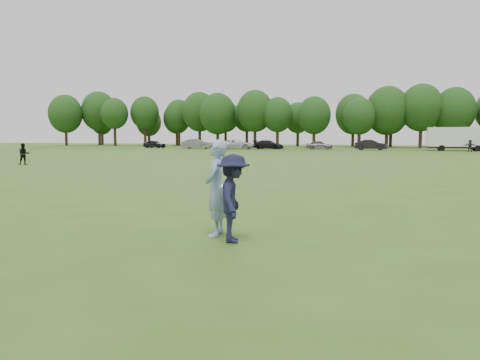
# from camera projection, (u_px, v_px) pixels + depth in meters

# --- Properties ---
(ground) EXTENTS (200.00, 200.00, 0.00)m
(ground) POSITION_uv_depth(u_px,v_px,m) (201.00, 232.00, 10.08)
(ground) COLOR #375518
(ground) RESTS_ON ground
(thrower) EXTENTS (0.60, 0.80, 1.99)m
(thrower) POSITION_uv_depth(u_px,v_px,m) (216.00, 188.00, 9.64)
(thrower) COLOR #86A2CF
(thrower) RESTS_ON ground
(defender) EXTENTS (0.93, 1.25, 1.73)m
(defender) POSITION_uv_depth(u_px,v_px,m) (233.00, 198.00, 9.08)
(defender) COLOR #181935
(defender) RESTS_ON ground
(player_far_a) EXTENTS (0.93, 0.94, 1.54)m
(player_far_a) POSITION_uv_depth(u_px,v_px,m) (24.00, 154.00, 33.14)
(player_far_a) COLOR black
(player_far_a) RESTS_ON ground
(player_far_d) EXTENTS (1.47, 0.56, 1.55)m
(player_far_d) POSITION_uv_depth(u_px,v_px,m) (470.00, 146.00, 59.81)
(player_far_d) COLOR #262626
(player_far_d) RESTS_ON ground
(car_a) EXTENTS (4.02, 2.01, 1.31)m
(car_a) POSITION_uv_depth(u_px,v_px,m) (155.00, 144.00, 78.24)
(car_a) COLOR black
(car_a) RESTS_ON ground
(car_b) EXTENTS (4.85, 2.12, 1.55)m
(car_b) POSITION_uv_depth(u_px,v_px,m) (197.00, 144.00, 73.73)
(car_b) COLOR slate
(car_b) RESTS_ON ground
(car_c) EXTENTS (5.56, 3.04, 1.48)m
(car_c) POSITION_uv_depth(u_px,v_px,m) (237.00, 144.00, 71.55)
(car_c) COLOR silver
(car_c) RESTS_ON ground
(car_d) EXTENTS (4.91, 2.53, 1.36)m
(car_d) POSITION_uv_depth(u_px,v_px,m) (268.00, 145.00, 71.60)
(car_d) COLOR black
(car_d) RESTS_ON ground
(car_e) EXTENTS (4.11, 2.00, 1.35)m
(car_e) POSITION_uv_depth(u_px,v_px,m) (319.00, 145.00, 70.16)
(car_e) COLOR slate
(car_e) RESTS_ON ground
(car_f) EXTENTS (4.59, 1.85, 1.48)m
(car_f) POSITION_uv_depth(u_px,v_px,m) (371.00, 145.00, 66.90)
(car_f) COLOR black
(car_f) RESTS_ON ground
(disc_in_play) EXTENTS (0.32, 0.33, 0.06)m
(disc_in_play) POSITION_uv_depth(u_px,v_px,m) (226.00, 187.00, 9.24)
(disc_in_play) COLOR white
(disc_in_play) RESTS_ON ground
(cargo_trailer) EXTENTS (9.00, 2.75, 3.20)m
(cargo_trailer) POSITION_uv_depth(u_px,v_px,m) (459.00, 138.00, 63.28)
(cargo_trailer) COLOR white
(cargo_trailer) RESTS_ON ground
(treeline) EXTENTS (130.35, 18.39, 11.74)m
(treeline) POSITION_uv_depth(u_px,v_px,m) (387.00, 111.00, 81.39)
(treeline) COLOR #332114
(treeline) RESTS_ON ground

